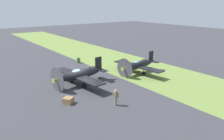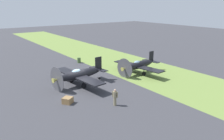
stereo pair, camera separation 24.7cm
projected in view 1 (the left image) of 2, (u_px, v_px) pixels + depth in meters
ground_plane at (81, 87)px, 27.96m from camera, size 160.00×160.00×0.00m
grass_verge at (148, 71)px, 34.54m from camera, size 120.00×11.00×0.01m
airplane_lead at (79, 74)px, 28.24m from camera, size 9.19×7.28×3.26m
airplane_wingman at (138, 65)px, 33.01m from camera, size 8.60×6.82×3.05m
ground_crew_chief at (116, 97)px, 22.55m from camera, size 0.57×0.38×1.73m
fuel_drum at (79, 60)px, 39.12m from camera, size 0.60×0.60×0.90m
supply_crate at (68, 100)px, 23.17m from camera, size 1.25×1.25×0.64m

